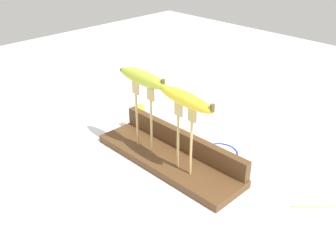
# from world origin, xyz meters

# --- Properties ---
(ground_plane) EXTENTS (3.00, 3.00, 0.00)m
(ground_plane) POSITION_xyz_m (0.00, 0.00, 0.00)
(ground_plane) COLOR silver
(wooden_board) EXTENTS (0.48, 0.15, 0.02)m
(wooden_board) POSITION_xyz_m (0.00, 0.00, 0.01)
(wooden_board) COLOR brown
(wooden_board) RESTS_ON ground
(board_backstop) EXTENTS (0.47, 0.02, 0.06)m
(board_backstop) POSITION_xyz_m (0.00, 0.06, 0.05)
(board_backstop) COLOR brown
(board_backstop) RESTS_ON wooden_board
(fork_stand_left) EXTENTS (0.09, 0.01, 0.20)m
(fork_stand_left) POSITION_xyz_m (-0.08, -0.02, 0.14)
(fork_stand_left) COLOR tan
(fork_stand_left) RESTS_ON wooden_board
(fork_stand_right) EXTENTS (0.07, 0.01, 0.20)m
(fork_stand_right) POSITION_xyz_m (0.08, -0.02, 0.14)
(fork_stand_right) COLOR tan
(fork_stand_right) RESTS_ON wooden_board
(banana_raised_left) EXTENTS (0.19, 0.04, 0.04)m
(banana_raised_left) POSITION_xyz_m (-0.08, -0.02, 0.25)
(banana_raised_left) COLOR #B2C138
(banana_raised_left) RESTS_ON fork_stand_left
(banana_raised_right) EXTENTS (0.20, 0.05, 0.04)m
(banana_raised_right) POSITION_xyz_m (0.08, -0.02, 0.24)
(banana_raised_right) COLOR yellow
(banana_raised_right) RESTS_ON fork_stand_right
(banana_chunk_near) EXTENTS (0.06, 0.06, 0.04)m
(banana_chunk_near) POSITION_xyz_m (-0.28, 0.14, 0.02)
(banana_chunk_near) COLOR yellow
(banana_chunk_near) RESTS_ON ground
(wire_coil) EXTENTS (0.11, 0.11, 0.01)m
(wire_coil) POSITION_xyz_m (0.07, 0.15, 0.00)
(wire_coil) COLOR #1E2DA5
(wire_coil) RESTS_ON ground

